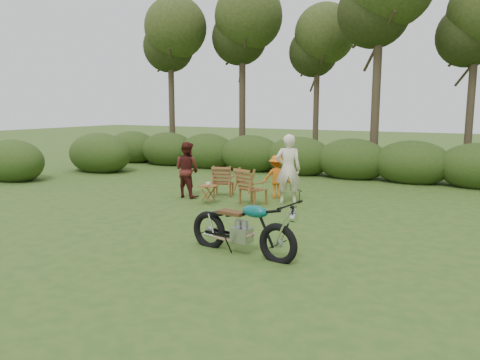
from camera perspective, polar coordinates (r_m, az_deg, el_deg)
The scene contains 10 objects.
ground at distance 8.72m, azimuth -2.63°, elevation -7.70°, with size 80.00×80.00×0.00m, color #2B4E1A.
tree_line at distance 17.34m, azimuth 16.19°, elevation 13.00°, with size 22.52×11.62×8.14m.
motorcycle at distance 8.14m, azimuth 0.21°, elevation -8.92°, with size 2.03×0.77×1.16m, color #0B908A, non-canonical shape.
lawn_chair_right at distance 12.04m, azimuth 1.60°, elevation -2.98°, with size 0.65×0.65×0.95m, color brown, non-canonical shape.
lawn_chair_left at distance 13.21m, azimuth -2.03°, elevation -1.91°, with size 0.59×0.59×0.86m, color brown, non-canonical shape.
side_table at distance 12.14m, azimuth -3.89°, elevation -1.76°, with size 0.46×0.39×0.47m, color brown, non-canonical shape.
cup at distance 12.04m, azimuth -3.88°, elevation -0.46°, with size 0.12×0.12×0.10m, color #F1E3C7.
adult_a at distance 12.23m, azimuth 5.81°, elevation -2.84°, with size 0.66×0.43×1.80m, color #F6E5CA.
adult_b at distance 13.07m, azimuth -6.43°, elevation -2.08°, with size 0.75×0.58×1.54m, color #4D1A16.
child at distance 12.92m, azimuth 4.43°, elevation -2.18°, with size 0.76×0.44×1.17m, color orange.
Camera 1 is at (4.35, -7.13, 2.51)m, focal length 35.00 mm.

